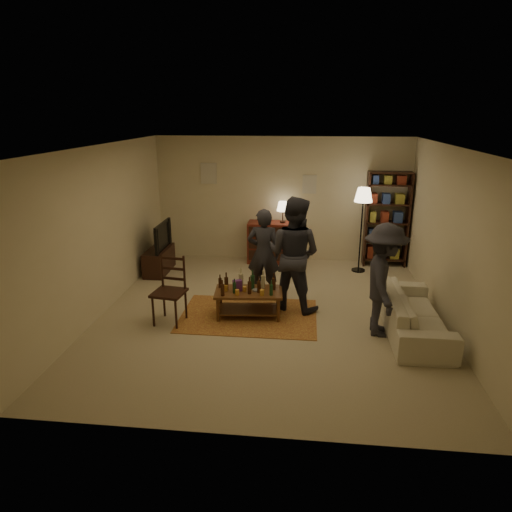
# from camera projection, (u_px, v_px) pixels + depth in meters

# --- Properties ---
(floor) EXTENTS (6.00, 6.00, 0.00)m
(floor) POSITION_uv_depth(u_px,v_px,m) (270.00, 314.00, 7.55)
(floor) COLOR #C6B793
(floor) RESTS_ON ground
(room_shell) EXTENTS (6.00, 6.00, 6.00)m
(room_shell) POSITION_uv_depth(u_px,v_px,m) (252.00, 178.00, 9.89)
(room_shell) COLOR beige
(room_shell) RESTS_ON ground
(rug) EXTENTS (2.20, 1.50, 0.01)m
(rug) POSITION_uv_depth(u_px,v_px,m) (249.00, 315.00, 7.47)
(rug) COLOR maroon
(rug) RESTS_ON ground
(coffee_table) EXTENTS (1.12, 0.68, 0.78)m
(coffee_table) POSITION_uv_depth(u_px,v_px,m) (248.00, 293.00, 7.35)
(coffee_table) COLOR brown
(coffee_table) RESTS_ON ground
(dining_chair) EXTENTS (0.54, 0.54, 1.09)m
(dining_chair) POSITION_uv_depth(u_px,v_px,m) (171.00, 287.00, 7.13)
(dining_chair) COLOR black
(dining_chair) RESTS_ON ground
(tv_stand) EXTENTS (0.40, 1.00, 1.06)m
(tv_stand) POSITION_uv_depth(u_px,v_px,m) (159.00, 254.00, 9.40)
(tv_stand) COLOR black
(tv_stand) RESTS_ON ground
(dresser) EXTENTS (1.00, 0.50, 1.36)m
(dresser) POSITION_uv_depth(u_px,v_px,m) (271.00, 241.00, 10.00)
(dresser) COLOR maroon
(dresser) RESTS_ON ground
(bookshelf) EXTENTS (0.90, 0.34, 2.02)m
(bookshelf) POSITION_uv_depth(u_px,v_px,m) (387.00, 218.00, 9.64)
(bookshelf) COLOR black
(bookshelf) RESTS_ON ground
(floor_lamp) EXTENTS (0.36, 0.36, 1.75)m
(floor_lamp) POSITION_uv_depth(u_px,v_px,m) (363.00, 201.00, 9.12)
(floor_lamp) COLOR black
(floor_lamp) RESTS_ON ground
(sofa) EXTENTS (0.81, 2.08, 0.61)m
(sofa) POSITION_uv_depth(u_px,v_px,m) (414.00, 313.00, 6.85)
(sofa) COLOR beige
(sofa) RESTS_ON ground
(person_left) EXTENTS (0.61, 0.42, 1.61)m
(person_left) POSITION_uv_depth(u_px,v_px,m) (264.00, 253.00, 8.05)
(person_left) COLOR #27272F
(person_left) RESTS_ON ground
(person_right) EXTENTS (1.14, 1.03, 1.91)m
(person_right) POSITION_uv_depth(u_px,v_px,m) (294.00, 254.00, 7.50)
(person_right) COLOR #292932
(person_right) RESTS_ON ground
(person_by_sofa) EXTENTS (0.68, 1.12, 1.70)m
(person_by_sofa) POSITION_uv_depth(u_px,v_px,m) (384.00, 280.00, 6.64)
(person_by_sofa) COLOR #2B2A32
(person_by_sofa) RESTS_ON ground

